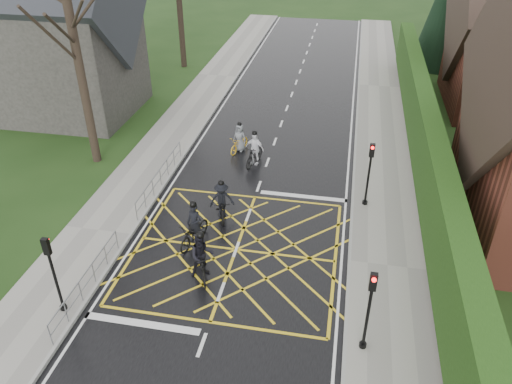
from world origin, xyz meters
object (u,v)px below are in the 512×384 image
(cyclist_front, at_px, (254,152))
(cyclist_lead, at_px, (240,141))
(cyclist_mid, at_px, (222,204))
(cyclist_rear, at_px, (194,230))
(cyclist_back, at_px, (202,260))

(cyclist_front, bearing_deg, cyclist_lead, 143.46)
(cyclist_mid, bearing_deg, cyclist_rear, -126.28)
(cyclist_back, height_order, cyclist_mid, cyclist_back)
(cyclist_front, height_order, cyclist_lead, cyclist_front)
(cyclist_front, bearing_deg, cyclist_mid, -81.45)
(cyclist_front, distance_m, cyclist_lead, 1.74)
(cyclist_mid, xyz_separation_m, cyclist_front, (0.49, 4.98, 0.03))
(cyclist_mid, distance_m, cyclist_lead, 6.35)
(cyclist_mid, height_order, cyclist_lead, cyclist_mid)
(cyclist_lead, bearing_deg, cyclist_mid, -66.60)
(cyclist_rear, bearing_deg, cyclist_mid, 88.19)
(cyclist_back, xyz_separation_m, cyclist_lead, (-0.83, 10.27, -0.17))
(cyclist_rear, relative_size, cyclist_back, 1.05)
(cyclist_back, bearing_deg, cyclist_lead, 70.91)
(cyclist_back, height_order, cyclist_front, cyclist_back)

